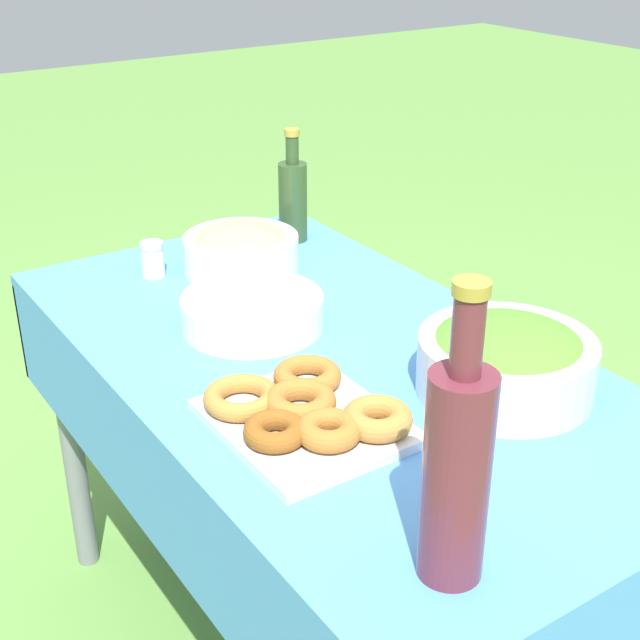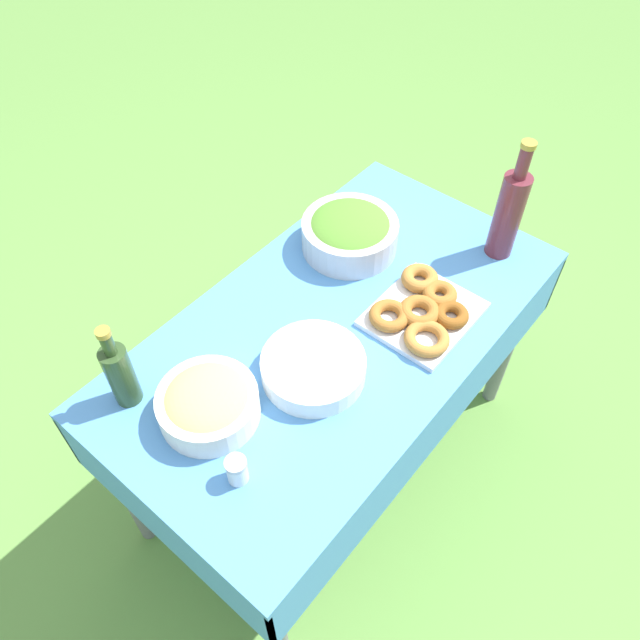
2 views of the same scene
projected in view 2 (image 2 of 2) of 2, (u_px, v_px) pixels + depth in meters
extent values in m
plane|color=#609342|center=(332.00, 458.00, 2.24)|extent=(14.00, 14.00, 0.00)
cube|color=#4C8CD1|center=(337.00, 328.00, 1.68)|extent=(1.32, 0.71, 0.02)
cube|color=#4C8CD1|center=(247.00, 297.00, 1.92)|extent=(1.32, 0.01, 0.22)
cube|color=#4C8CD1|center=(440.00, 424.00, 1.63)|extent=(1.32, 0.01, 0.22)
cube|color=#4C8CD1|center=(457.00, 236.00, 2.10)|extent=(0.01, 0.71, 0.22)
cube|color=#4C8CD1|center=(160.00, 527.00, 1.45)|extent=(0.01, 0.71, 0.22)
cylinder|color=slate|center=(372.00, 259.00, 2.39)|extent=(0.05, 0.05, 0.73)
cylinder|color=slate|center=(123.00, 483.00, 1.79)|extent=(0.05, 0.05, 0.73)
cylinder|color=slate|center=(511.00, 337.00, 2.14)|extent=(0.05, 0.05, 0.73)
cylinder|color=slate|center=(276.00, 626.00, 1.55)|extent=(0.05, 0.05, 0.73)
cylinder|color=silver|center=(350.00, 235.00, 1.83)|extent=(0.28, 0.28, 0.09)
ellipsoid|color=#51892D|center=(350.00, 227.00, 1.81)|extent=(0.25, 0.25, 0.07)
cylinder|color=white|center=(209.00, 405.00, 1.46)|extent=(0.24, 0.24, 0.08)
ellipsoid|color=tan|center=(207.00, 400.00, 1.45)|extent=(0.21, 0.21, 0.07)
cube|color=silver|center=(423.00, 314.00, 1.69)|extent=(0.29, 0.25, 0.02)
torus|color=#A36628|center=(419.00, 311.00, 1.66)|extent=(0.13, 0.13, 0.03)
torus|color=#B27533|center=(420.00, 278.00, 1.74)|extent=(0.11, 0.11, 0.04)
torus|color=brown|center=(451.00, 315.00, 1.65)|extent=(0.13, 0.13, 0.03)
torus|color=#B27533|center=(427.00, 339.00, 1.60)|extent=(0.16, 0.16, 0.03)
torus|color=#A36628|center=(440.00, 294.00, 1.70)|extent=(0.13, 0.13, 0.03)
torus|color=#A36628|center=(389.00, 316.00, 1.65)|extent=(0.15, 0.15, 0.03)
cylinder|color=white|center=(313.00, 373.00, 1.56)|extent=(0.26, 0.26, 0.01)
cylinder|color=white|center=(313.00, 370.00, 1.55)|extent=(0.26, 0.26, 0.01)
cylinder|color=white|center=(313.00, 367.00, 1.54)|extent=(0.26, 0.26, 0.01)
cylinder|color=white|center=(313.00, 365.00, 1.54)|extent=(0.26, 0.26, 0.01)
cylinder|color=white|center=(313.00, 362.00, 1.53)|extent=(0.26, 0.26, 0.01)
cylinder|color=#2D4723|center=(121.00, 376.00, 1.46)|extent=(0.06, 0.06, 0.18)
cylinder|color=#2D4723|center=(108.00, 344.00, 1.36)|extent=(0.03, 0.03, 0.06)
cylinder|color=#A58C33|center=(103.00, 333.00, 1.33)|extent=(0.03, 0.03, 0.02)
cylinder|color=maroon|center=(508.00, 216.00, 1.76)|extent=(0.08, 0.08, 0.27)
cylinder|color=maroon|center=(524.00, 163.00, 1.62)|extent=(0.04, 0.04, 0.09)
cylinder|color=#A58C33|center=(529.00, 145.00, 1.58)|extent=(0.04, 0.04, 0.02)
cylinder|color=white|center=(237.00, 471.00, 1.36)|extent=(0.05, 0.05, 0.06)
cylinder|color=silver|center=(235.00, 463.00, 1.33)|extent=(0.05, 0.05, 0.01)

